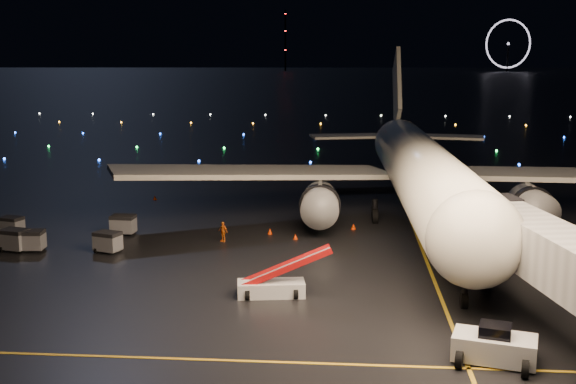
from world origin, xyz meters
name	(u,v)px	position (x,y,z in m)	size (l,w,h in m)	color
ground	(334,90)	(0.00, 300.00, 0.00)	(2000.00, 2000.00, 0.00)	black
lane_centre	(420,245)	(12.00, 15.00, 0.01)	(0.25, 80.00, 0.02)	gold
lane_cross	(147,358)	(-5.00, -10.00, 0.01)	(60.00, 0.25, 0.02)	gold
airliner	(419,133)	(12.61, 25.32, 8.51)	(60.06, 57.06, 17.02)	white
pushback_tug	(495,343)	(13.48, -8.95, 1.02)	(4.29, 2.24, 2.04)	silver
belt_loader	(271,273)	(0.62, 0.68, 1.61)	(6.62, 1.81, 3.21)	silver
crew_c	(223,232)	(-5.05, 14.77, 0.88)	(1.03, 0.43, 1.77)	orange
safety_cone_0	(295,237)	(1.19, 16.06, 0.23)	(0.41, 0.41, 0.47)	#EA3300
safety_cone_1	(353,226)	(6.34, 20.14, 0.27)	(0.48, 0.48, 0.55)	#EA3300
safety_cone_2	(270,231)	(-1.25, 17.73, 0.26)	(0.45, 0.45, 0.51)	#EA3300
safety_cone_3	(155,198)	(-15.80, 32.44, 0.25)	(0.44, 0.44, 0.50)	#EA3300
ferris_wheel	(508,46)	(170.00, 720.00, 26.00)	(50.00, 4.00, 52.00)	black
radio_mast	(285,41)	(-60.00, 740.00, 32.00)	(1.80, 1.80, 64.00)	black
taxiway_lights	(319,132)	(0.00, 106.00, 0.18)	(164.00, 92.00, 0.36)	black
baggage_cart_0	(123,225)	(-14.46, 16.51, 0.89)	(2.10, 1.47, 1.79)	gray
baggage_cart_1	(108,242)	(-13.90, 10.48, 0.87)	(2.04, 1.43, 1.73)	gray
baggage_cart_2	(31,241)	(-20.34, 10.35, 0.89)	(2.08, 1.46, 1.77)	gray
baggage_cart_3	(14,240)	(-21.74, 10.28, 0.93)	(2.18, 1.53, 1.85)	gray
baggage_cart_4	(12,226)	(-24.50, 15.62, 0.83)	(1.94, 1.36, 1.65)	gray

